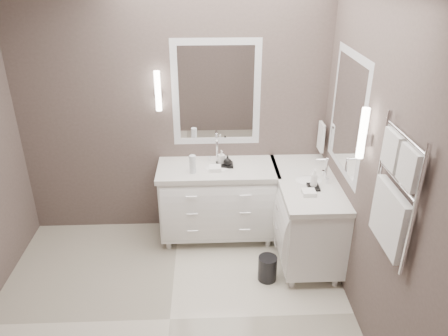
{
  "coord_description": "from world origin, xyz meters",
  "views": [
    {
      "loc": [
        0.35,
        -2.81,
        2.82
      ],
      "look_at": [
        0.49,
        0.7,
        1.09
      ],
      "focal_mm": 35.0,
      "sensor_mm": 36.0,
      "label": 1
    }
  ],
  "objects_px": {
    "waste_bin": "(267,268)",
    "towel_ladder": "(393,198)",
    "vanity_right": "(305,212)",
    "vanity_back": "(218,198)"
  },
  "relations": [
    {
      "from": "waste_bin",
      "to": "towel_ladder",
      "type": "bearing_deg",
      "value": -53.63
    },
    {
      "from": "vanity_right",
      "to": "waste_bin",
      "type": "xyz_separation_m",
      "value": [
        -0.43,
        -0.42,
        -0.36
      ]
    },
    {
      "from": "vanity_back",
      "to": "waste_bin",
      "type": "height_order",
      "value": "vanity_back"
    },
    {
      "from": "vanity_right",
      "to": "towel_ladder",
      "type": "distance_m",
      "value": 1.6
    },
    {
      "from": "vanity_back",
      "to": "waste_bin",
      "type": "relative_size",
      "value": 4.94
    },
    {
      "from": "vanity_right",
      "to": "waste_bin",
      "type": "height_order",
      "value": "vanity_right"
    },
    {
      "from": "vanity_back",
      "to": "towel_ladder",
      "type": "relative_size",
      "value": 1.38
    },
    {
      "from": "vanity_back",
      "to": "vanity_right",
      "type": "relative_size",
      "value": 1.0
    },
    {
      "from": "towel_ladder",
      "to": "waste_bin",
      "type": "relative_size",
      "value": 3.58
    },
    {
      "from": "vanity_right",
      "to": "waste_bin",
      "type": "bearing_deg",
      "value": -135.56
    }
  ]
}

